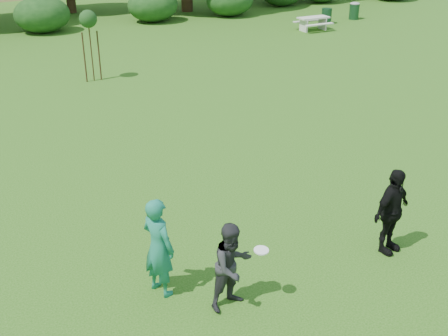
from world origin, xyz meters
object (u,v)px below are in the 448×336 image
Objects in this scene: sapling at (88,21)px; player_black at (392,212)px; trash_can_lidded at (354,10)px; player_grey at (232,266)px; player_teal at (158,247)px; trash_can_near at (327,16)px; picnic_table at (313,21)px.

player_black is at bearing -81.84° from sapling.
player_black is 26.10m from trash_can_lidded.
trash_can_lidded is at bearing 35.20° from player_grey.
player_black is (3.72, 0.07, 0.10)m from player_grey.
player_teal is at bearing -136.02° from trash_can_lidded.
player_teal is 2.19× the size of trash_can_near.
player_grey is at bearing -154.84° from player_teal.
trash_can_near is (13.46, 20.37, -0.49)m from player_black.
player_black is (4.73, -0.88, -0.05)m from player_teal.
sapling reaches higher than player_teal.
sapling reaches higher than player_grey.
trash_can_near is at bearing 41.78° from player_black.
player_grey is 1.88× the size of trash_can_near.
picnic_table is at bearing -145.98° from trash_can_near.
sapling reaches higher than picnic_table.
player_grey reaches higher than trash_can_lidded.
player_teal is at bearing -131.87° from picnic_table.
picnic_table is at bearing 39.80° from player_grey.
picnic_table is (15.34, 19.20, -0.33)m from player_grey.
picnic_table is 1.71× the size of trash_can_lidded.
trash_can_lidded reaches higher than picnic_table.
player_black is 22.39m from picnic_table.
sapling is (2.58, 14.16, 1.43)m from player_teal.
player_black reaches higher than player_grey.
player_teal is at bearing 154.66° from player_black.
trash_can_near is (18.20, 19.49, -0.54)m from player_teal.
player_grey is 0.94× the size of picnic_table.
trash_can_lidded is at bearing 20.89° from picnic_table.
picnic_table is (16.35, 18.24, -0.47)m from player_teal.
trash_can_lidded is (17.99, 5.70, -1.88)m from sapling.
player_teal is 14.46m from sapling.
player_black is 1.05× the size of picnic_table.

